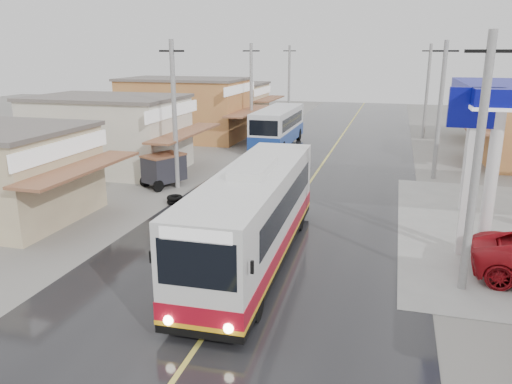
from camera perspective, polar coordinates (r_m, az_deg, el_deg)
ground at (r=18.12m, az=-0.29°, el=-8.30°), size 120.00×120.00×0.00m
road at (r=32.09m, az=7.05°, el=2.39°), size 12.00×90.00×0.02m
centre_line at (r=32.09m, az=7.05°, el=2.41°), size 0.15×90.00×0.01m
shopfronts_left at (r=38.88m, az=-11.58°, el=4.53°), size 11.00×44.00×5.20m
utility_poles_left at (r=34.72m, az=-4.20°, el=3.47°), size 1.60×50.00×8.00m
utility_poles_right at (r=31.87m, az=19.58°, el=1.46°), size 1.60×36.00×8.00m
coach_bus at (r=17.80m, az=-0.21°, el=-2.70°), size 2.90×11.67×3.62m
second_bus at (r=40.02m, az=2.51°, el=7.51°), size 2.47×9.06×3.01m
cyclist at (r=28.60m, az=-0.44°, el=2.28°), size 1.12×2.09×2.14m
tricycle_near at (r=28.51m, az=-10.50°, el=2.69°), size 2.37×2.83×1.85m
tyre_stack at (r=25.37m, az=-9.26°, el=-0.87°), size 0.80×0.80×0.41m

